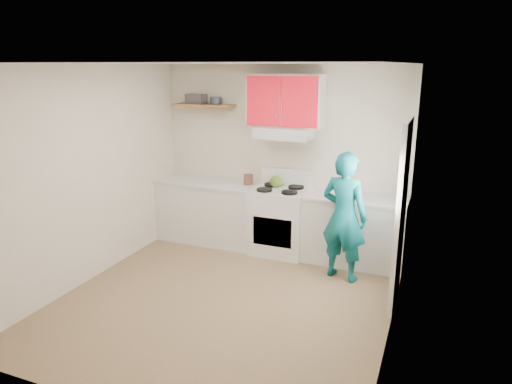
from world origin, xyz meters
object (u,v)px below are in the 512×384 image
at_px(crock, 248,180).
at_px(stove, 280,221).
at_px(tin, 216,101).
at_px(person, 344,217).
at_px(kettle, 276,181).

bearing_deg(crock, stove, -11.05).
bearing_deg(tin, stove, -11.05).
distance_m(stove, person, 1.17).
bearing_deg(crock, kettle, 0.82).
height_order(stove, kettle, kettle).
relative_size(tin, person, 0.10).
bearing_deg(stove, kettle, 133.07).
bearing_deg(tin, crock, -11.04).
bearing_deg(kettle, crock, 162.35).
bearing_deg(kettle, person, -47.63).
distance_m(kettle, person, 1.27).
distance_m(crock, person, 1.65).
xyz_separation_m(tin, crock, (0.55, -0.11, -1.11)).
bearing_deg(kettle, tin, 155.63).
relative_size(stove, tin, 5.56).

